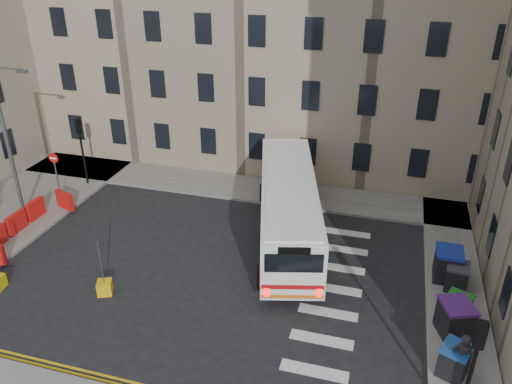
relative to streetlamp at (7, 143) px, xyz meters
The scene contains 17 objects.
ground 13.85m from the streetlamp, ahead, with size 120.00×120.00×0.00m, color black.
pavement_north 10.52m from the streetlamp, 43.32° to the left, with size 36.00×3.20×0.15m, color slate.
pavement_east 22.50m from the streetlamp, ahead, with size 2.40×26.00×0.15m, color slate.
terrace_north 15.38m from the streetlamp, 66.04° to the left, with size 38.30×10.80×17.20m.
traffic_light_east 22.91m from the streetlamp, 19.15° to the right, with size 0.28×0.22×4.10m.
traffic_light_nw 4.84m from the streetlamp, 77.47° to the left, with size 0.28×0.22×4.10m.
streetlamp is the anchor object (origin of this frame).
no_entry_north 3.41m from the streetlamp, 78.69° to the left, with size 0.60×0.08×3.00m.
roadworks_barriers 4.15m from the streetlamp, 52.28° to the right, with size 1.66×6.26×1.00m.
bus 14.48m from the streetlamp, ahead, with size 5.44×11.73×3.12m.
wheelie_bin_a 22.50m from the streetlamp, 13.83° to the right, with size 1.24×1.31×1.15m.
wheelie_bin_b 22.22m from the streetlamp, ahead, with size 1.46×1.56×1.39m.
wheelie_bin_c 22.27m from the streetlamp, ahead, with size 1.24×1.31×1.15m.
wheelie_bin_d 22.28m from the streetlamp, ahead, with size 1.03×1.16×1.17m.
wheelie_bin_e 21.91m from the streetlamp, ahead, with size 1.15×1.32×1.43m.
pedestrian 22.64m from the streetlamp, 14.25° to the right, with size 0.69×0.45×1.90m, color black.
bollard_chevron 9.82m from the streetlamp, 30.74° to the right, with size 0.60×0.60×0.60m, color gold.
Camera 1 is at (5.54, -17.20, 13.43)m, focal length 35.00 mm.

